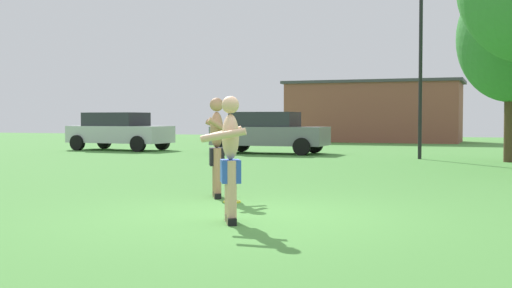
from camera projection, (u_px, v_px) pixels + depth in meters
ground_plane at (247, 216)px, 8.88m from camera, size 80.00×80.00×0.00m
player_near at (217, 145)px, 10.99m from camera, size 0.72×0.68×1.69m
player_in_blue at (230, 156)px, 8.31m from camera, size 0.79×0.62×1.63m
frisbee at (232, 202)px, 10.34m from camera, size 0.28×0.28×0.03m
car_silver_near_post at (119, 131)px, 27.25m from camera, size 4.40×2.25×1.58m
car_gray_far_end at (269, 132)px, 24.69m from camera, size 4.32×2.06×1.58m
lamp_post at (421, 46)px, 21.22m from camera, size 0.60×0.24×6.09m
outbuilding_behind_lot at (374, 111)px, 37.25m from camera, size 9.89×4.55×3.46m
tree_near_building at (511, 38)px, 19.74m from camera, size 3.24×3.24×5.77m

